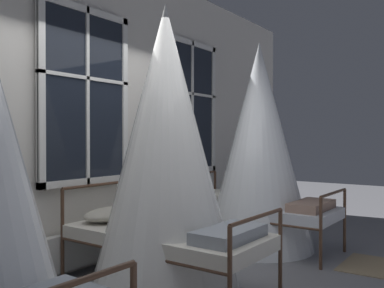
# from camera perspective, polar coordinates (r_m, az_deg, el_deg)

# --- Properties ---
(back_wall_with_windows) EXTENTS (9.46, 0.10, 3.49)m
(back_wall_with_windows) POSITION_cam_1_polar(r_m,az_deg,el_deg) (4.67, -15.01, 5.09)
(back_wall_with_windows) COLOR silver
(back_wall_with_windows) RESTS_ON ground
(window_bank) EXTENTS (4.96, 0.10, 2.71)m
(window_bank) POSITION_cam_1_polar(r_m,az_deg,el_deg) (4.57, -14.05, -2.32)
(window_bank) COLOR black
(window_bank) RESTS_ON ground
(cot_second) EXTENTS (1.38, 1.93, 2.63)m
(cot_second) POSITION_cam_1_polar(r_m,az_deg,el_deg) (3.88, -3.65, -1.00)
(cot_second) COLOR #4C3323
(cot_second) RESTS_ON ground
(cot_third) EXTENTS (1.38, 1.93, 2.61)m
(cot_third) POSITION_cam_1_polar(r_m,az_deg,el_deg) (5.41, 9.08, -0.63)
(cot_third) COLOR #4C3323
(cot_third) RESTS_ON ground
(rug_third) EXTENTS (0.80, 0.57, 0.01)m
(rug_third) POSITION_cam_1_polar(r_m,az_deg,el_deg) (5.15, 23.08, -14.93)
(rug_third) COLOR #8E7A5B
(rug_third) RESTS_ON ground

